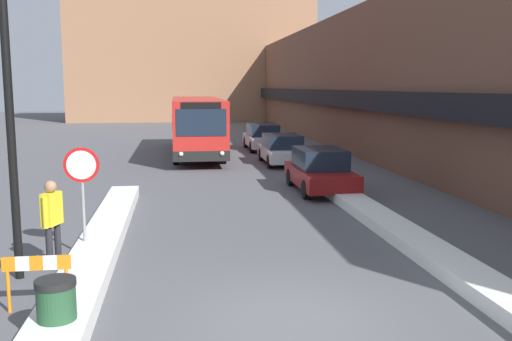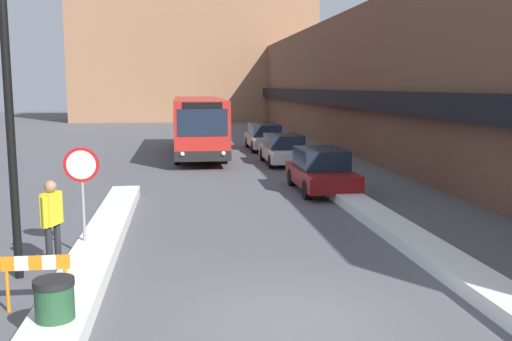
# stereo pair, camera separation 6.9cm
# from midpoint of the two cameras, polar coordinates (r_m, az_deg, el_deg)

# --- Properties ---
(ground_plane) EXTENTS (160.00, 160.00, 0.00)m
(ground_plane) POSITION_cam_midpoint_polar(r_m,az_deg,el_deg) (9.42, 4.04, -14.82)
(ground_plane) COLOR #515156
(building_row_right) EXTENTS (5.50, 60.00, 7.87)m
(building_row_right) POSITION_cam_midpoint_polar(r_m,az_deg,el_deg) (34.53, 12.42, 8.58)
(building_row_right) COLOR brown
(building_row_right) RESTS_ON ground_plane
(building_backdrop_far) EXTENTS (26.00, 8.00, 14.21)m
(building_backdrop_far) POSITION_cam_midpoint_polar(r_m,az_deg,el_deg) (64.00, -6.13, 11.41)
(building_backdrop_far) COLOR #996B4C
(building_backdrop_far) RESTS_ON ground_plane
(snow_bank_left) EXTENTS (0.90, 16.24, 0.34)m
(snow_bank_left) POSITION_cam_midpoint_polar(r_m,az_deg,el_deg) (12.14, -16.09, -8.88)
(snow_bank_left) COLOR silver
(snow_bank_left) RESTS_ON ground_plane
(snow_bank_right) EXTENTS (0.90, 19.13, 0.30)m
(snow_bank_right) POSITION_cam_midpoint_polar(r_m,az_deg,el_deg) (14.30, 14.84, -6.28)
(snow_bank_right) COLOR silver
(snow_bank_right) RESTS_ON ground_plane
(city_bus) EXTENTS (2.54, 12.58, 3.07)m
(city_bus) POSITION_cam_midpoint_polar(r_m,az_deg,el_deg) (31.28, -5.76, 4.63)
(city_bus) COLOR red
(city_bus) RESTS_ON ground_plane
(parked_car_front) EXTENTS (1.83, 4.23, 1.52)m
(parked_car_front) POSITION_cam_midpoint_polar(r_m,az_deg,el_deg) (20.37, 6.62, 0.02)
(parked_car_front) COLOR maroon
(parked_car_front) RESTS_ON ground_plane
(parked_car_middle) EXTENTS (1.89, 4.32, 1.42)m
(parked_car_middle) POSITION_cam_midpoint_polar(r_m,az_deg,el_deg) (27.46, 2.88, 2.14)
(parked_car_middle) COLOR silver
(parked_car_middle) RESTS_ON ground_plane
(parked_car_back) EXTENTS (1.91, 4.63, 1.51)m
(parked_car_back) POSITION_cam_midpoint_polar(r_m,az_deg,el_deg) (33.68, 0.92, 3.39)
(parked_car_back) COLOR silver
(parked_car_back) RESTS_ON ground_plane
(stop_sign) EXTENTS (0.76, 0.08, 2.41)m
(stop_sign) POSITION_cam_midpoint_polar(r_m,az_deg,el_deg) (12.90, -16.88, -0.67)
(stop_sign) COLOR gray
(stop_sign) RESTS_ON ground_plane
(street_lamp) EXTENTS (1.46, 0.36, 7.10)m
(street_lamp) POSITION_cam_midpoint_polar(r_m,az_deg,el_deg) (11.64, -22.35, 10.90)
(street_lamp) COLOR black
(street_lamp) RESTS_ON ground_plane
(pedestrian) EXTENTS (0.38, 0.56, 1.82)m
(pedestrian) POSITION_cam_midpoint_polar(r_m,az_deg,el_deg) (12.44, -19.60, -4.24)
(pedestrian) COLOR #232328
(pedestrian) RESTS_ON ground_plane
(trash_bin) EXTENTS (0.59, 0.59, 0.95)m
(trash_bin) POSITION_cam_midpoint_polar(r_m,az_deg,el_deg) (9.04, -19.25, -13.04)
(trash_bin) COLOR #234C2D
(trash_bin) RESTS_ON ground_plane
(construction_barricade) EXTENTS (1.10, 0.06, 0.94)m
(construction_barricade) POSITION_cam_midpoint_polar(r_m,az_deg,el_deg) (10.25, -20.97, -9.43)
(construction_barricade) COLOR orange
(construction_barricade) RESTS_ON ground_plane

